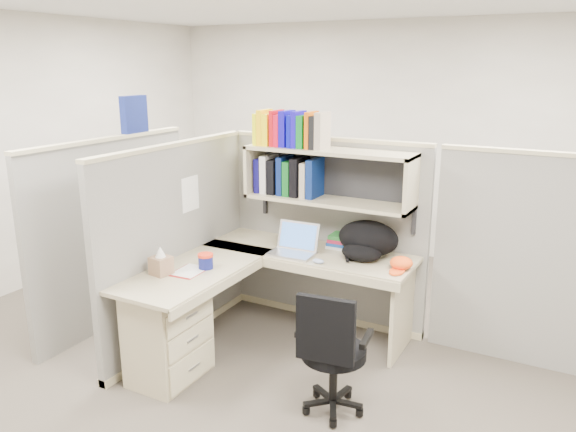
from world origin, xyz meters
The scene contains 14 objects.
ground centered at (0.00, 0.00, 0.00)m, with size 6.00×6.00×0.00m, color #3A352D.
room_shell centered at (0.00, 0.00, 1.62)m, with size 6.00×6.00×6.00m.
cubicle centered at (-0.37, 0.45, 0.91)m, with size 3.79×1.84×1.95m.
desk centered at (-0.41, -0.29, 0.44)m, with size 1.74×1.75×0.73m.
laptop centered at (-0.08, 0.41, 0.86)m, with size 0.35×0.35×0.25m, color #B7B7BC, non-canonical shape.
backpack centered at (0.46, 0.62, 0.87)m, with size 0.49×0.38×0.29m, color black, non-canonical shape.
orange_cap centered at (0.79, 0.52, 0.78)m, with size 0.17×0.20×0.09m, color #F44E15, non-canonical shape.
snack_canister centered at (-0.50, -0.17, 0.79)m, with size 0.12×0.12×0.11m.
tissue_box centered at (-0.72, -0.42, 0.84)m, with size 0.13×0.13×0.21m, color #947154, non-canonical shape.
mouse centered at (0.20, 0.33, 0.75)m, with size 0.09×0.06×0.03m, color #8898C1.
paper_cup centered at (-0.08, 0.74, 0.78)m, with size 0.07×0.07×0.10m, color white.
book_stack centered at (0.17, 0.79, 0.78)m, with size 0.16×0.22×0.11m, color slate, non-canonical shape.
loose_paper centered at (-0.57, -0.27, 0.73)m, with size 0.19×0.26×0.00m, color white, non-canonical shape.
task_chair centered at (0.65, -0.41, 0.31)m, with size 0.48×0.44×0.88m.
Camera 1 is at (1.92, -3.36, 2.22)m, focal length 35.00 mm.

